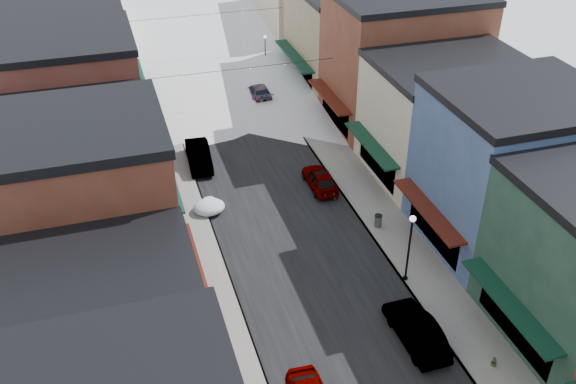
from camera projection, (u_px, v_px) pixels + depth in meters
road at (199, 57)px, 71.41m from camera, size 10.00×160.00×0.01m
sidewalk_left at (139, 62)px, 69.75m from camera, size 3.20×160.00×0.15m
sidewalk_right at (256, 50)px, 73.00m from camera, size 3.20×160.00×0.15m
curb_left at (153, 61)px, 70.13m from camera, size 0.10×160.00×0.15m
curb_right at (243, 51)px, 72.62m from camera, size 0.10×160.00×0.15m
bldg_l_cream at (87, 368)px, 27.38m from camera, size 11.30×8.20×9.50m
bldg_l_brick_near at (66, 235)px, 32.88m from camera, size 12.30×8.20×12.50m
bldg_l_grayblue at (77, 179)px, 40.79m from camera, size 11.30×9.20×9.00m
bldg_l_brick_far at (57, 109)px, 47.24m from camera, size 13.30×9.20×11.00m
bldg_l_tan at (70, 65)px, 55.80m from camera, size 11.30×11.20×10.00m
bldg_r_blue at (512, 169)px, 40.46m from camera, size 11.30×9.20×10.50m
bldg_r_cream at (447, 118)px, 48.23m from camera, size 12.30×9.20×9.00m
bldg_r_brick_far at (402, 60)px, 54.91m from camera, size 13.30×9.20×11.50m
bldg_r_tan at (348, 35)px, 63.25m from camera, size 11.30×11.20×9.50m
overhead_cables at (219, 39)px, 58.01m from camera, size 16.40×15.04×0.04m
car_dark_hatch at (199, 156)px, 50.86m from camera, size 2.03×5.09×1.65m
car_silver_wagon at (179, 83)px, 63.59m from camera, size 2.21×4.69×1.32m
car_green_sedan at (416, 330)px, 34.72m from camera, size 1.86×5.07×1.66m
car_gray_suv at (320, 179)px, 48.03m from camera, size 1.78×4.41×1.50m
car_black_sedan at (259, 92)px, 61.60m from camera, size 2.12×5.02×1.45m
car_lane_silver at (200, 79)px, 64.43m from camera, size 1.80×4.02×1.34m
car_lane_white at (201, 38)px, 74.27m from camera, size 3.03×5.82×1.56m
trash_can at (378, 221)px, 43.71m from camera, size 0.54×0.54×0.91m
streetlamp_near at (410, 240)px, 37.72m from camera, size 0.39×0.39×4.70m
streetlamp_far at (265, 49)px, 66.30m from camera, size 0.32×0.32×3.82m
planter_far at (494, 362)px, 33.34m from camera, size 0.42×0.42×0.54m
snow_pile_mid at (209, 206)px, 45.45m from camera, size 2.25×2.58×0.95m
snow_pile_far at (182, 114)px, 58.13m from camera, size 2.11×2.50×0.89m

